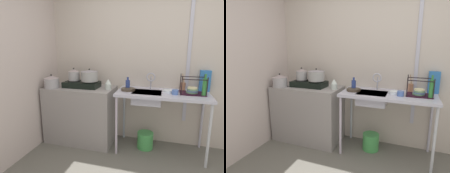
% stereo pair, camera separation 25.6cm
% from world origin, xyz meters
% --- Properties ---
extents(wall_back, '(4.40, 0.10, 2.72)m').
position_xyz_m(wall_back, '(0.00, 1.65, 1.36)').
color(wall_back, '#C0B4A8').
rests_on(wall_back, ground).
extents(wall_metal_strip, '(0.05, 0.01, 2.17)m').
position_xyz_m(wall_metal_strip, '(0.43, 1.60, 1.50)').
color(wall_metal_strip, '#B3B2C5').
extents(counter_concrete, '(1.10, 0.61, 0.92)m').
position_xyz_m(counter_concrete, '(-1.21, 1.30, 0.46)').
color(counter_concrete, gray).
rests_on(counter_concrete, ground).
extents(counter_sink, '(1.30, 0.61, 0.92)m').
position_xyz_m(counter_sink, '(0.08, 1.30, 0.84)').
color(counter_sink, '#B3B2C5').
rests_on(counter_sink, ground).
extents(stove, '(0.56, 0.30, 0.11)m').
position_xyz_m(stove, '(-1.18, 1.30, 0.97)').
color(stove, black).
rests_on(stove, counter_concrete).
extents(pot_on_left_burner, '(0.18, 0.18, 0.20)m').
position_xyz_m(pot_on_left_burner, '(-1.32, 1.30, 1.12)').
color(pot_on_left_burner, '#9A989A').
rests_on(pot_on_left_burner, stove).
extents(pot_on_right_burner, '(0.27, 0.27, 0.20)m').
position_xyz_m(pot_on_right_burner, '(-1.05, 1.30, 1.11)').
color(pot_on_right_burner, '#979795').
rests_on(pot_on_right_burner, stove).
extents(pot_beside_stove, '(0.24, 0.24, 0.22)m').
position_xyz_m(pot_beside_stove, '(-1.62, 1.12, 1.02)').
color(pot_beside_stove, '#9B989D').
rests_on(pot_beside_stove, counter_concrete).
extents(percolator, '(0.10, 0.10, 0.16)m').
position_xyz_m(percolator, '(-0.73, 1.27, 1.00)').
color(percolator, silver).
rests_on(percolator, counter_concrete).
extents(sink_basin, '(0.41, 0.34, 0.16)m').
position_xyz_m(sink_basin, '(-0.13, 1.26, 0.84)').
color(sink_basin, '#B3B2C5').
rests_on(sink_basin, counter_sink).
extents(faucet, '(0.13, 0.08, 0.26)m').
position_xyz_m(faucet, '(-0.10, 1.42, 1.10)').
color(faucet, '#B3B2C5').
rests_on(faucet, counter_sink).
extents(frying_pan, '(0.21, 0.21, 0.03)m').
position_xyz_m(frying_pan, '(-0.42, 1.28, 0.94)').
color(frying_pan, '#3E3428').
rests_on(frying_pan, counter_sink).
extents(dish_rack, '(0.33, 0.27, 0.26)m').
position_xyz_m(dish_rack, '(0.48, 1.34, 0.96)').
color(dish_rack, black).
rests_on(dish_rack, counter_sink).
extents(cup_by_rack, '(0.09, 0.09, 0.07)m').
position_xyz_m(cup_by_rack, '(0.25, 1.22, 0.95)').
color(cup_by_rack, '#4D6EBA').
rests_on(cup_by_rack, counter_sink).
extents(small_bowl_on_drainboard, '(0.14, 0.14, 0.04)m').
position_xyz_m(small_bowl_on_drainboard, '(0.16, 1.32, 0.94)').
color(small_bowl_on_drainboard, white).
rests_on(small_bowl_on_drainboard, counter_sink).
extents(bottle_by_sink, '(0.07, 0.07, 0.19)m').
position_xyz_m(bottle_by_sink, '(-0.44, 1.35, 1.00)').
color(bottle_by_sink, navy).
rests_on(bottle_by_sink, counter_sink).
extents(bottle_by_rack, '(0.06, 0.06, 0.30)m').
position_xyz_m(bottle_by_rack, '(0.61, 1.24, 1.05)').
color(bottle_by_rack, '#317A34').
rests_on(bottle_by_rack, counter_sink).
extents(cereal_box, '(0.14, 0.08, 0.31)m').
position_xyz_m(cereal_box, '(0.67, 1.55, 1.07)').
color(cereal_box, '#2E6CB3').
rests_on(cereal_box, counter_sink).
extents(utensil_jar, '(0.07, 0.07, 0.25)m').
position_xyz_m(utensil_jar, '(0.37, 1.55, 0.98)').
color(utensil_jar, '#A46C4E').
rests_on(utensil_jar, counter_sink).
extents(bucket_on_floor, '(0.25, 0.25, 0.25)m').
position_xyz_m(bucket_on_floor, '(-0.14, 1.31, 0.13)').
color(bucket_on_floor, '#42994C').
rests_on(bucket_on_floor, ground).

